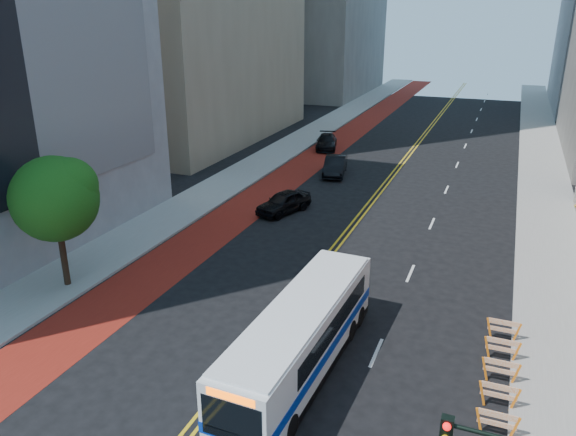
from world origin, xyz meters
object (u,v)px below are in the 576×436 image
Objects in this scene: car_c at (326,142)px; transit_bus at (302,337)px; car_a at (284,202)px; car_b at (335,166)px; street_tree at (56,196)px.

transit_bus is at bearing -88.24° from car_c.
transit_bus reaches higher than car_a.
car_a is at bearing 116.33° from transit_bus.
car_c is (-3.60, 8.76, -0.09)m from car_b.
car_a is at bearing -103.94° from car_b.
car_c is (-10.56, 35.84, -0.84)m from transit_bus.
car_a is (-7.50, 16.71, -0.80)m from transit_bus.
street_tree is 1.37× the size of car_c.
car_a reaches higher than car_c.
car_b is at bearing 106.57° from transit_bus.
car_b reaches higher than car_c.
car_b is at bearing 107.28° from car_a.
street_tree is at bearing -92.60° from car_a.
street_tree is 25.96m from car_b.
street_tree is 33.92m from car_c.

